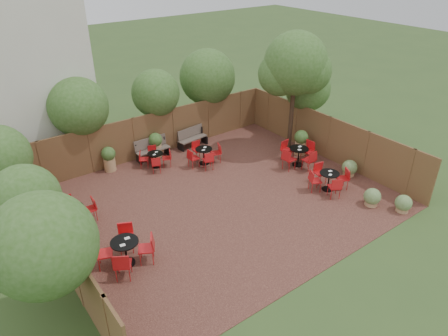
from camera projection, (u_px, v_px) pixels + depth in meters
ground at (220, 200)px, 15.80m from camera, size 80.00×80.00×0.00m
courtyard_paving at (220, 200)px, 15.79m from camera, size 12.00×10.00×0.02m
fence_back at (155, 134)px, 18.84m from camera, size 12.00×0.08×2.00m
fence_left at (55, 238)px, 12.18m from camera, size 0.08×10.00×2.00m
fence_right at (328, 138)px, 18.45m from camera, size 0.08×10.00×2.00m
neighbour_building at (18, 70)px, 17.15m from camera, size 5.00×4.00×8.00m
overhang_foliage at (145, 117)px, 16.02m from camera, size 15.61×10.92×2.76m
courtyard_tree at (295, 67)px, 17.74m from camera, size 2.86×2.77×5.47m
park_bench_left at (152, 148)px, 18.60m from camera, size 1.57×0.51×0.97m
park_bench_right at (192, 137)px, 19.72m from camera, size 1.53×0.67×0.92m
bistro_tables at (210, 184)px, 15.94m from camera, size 11.02×7.24×0.96m
planters at (159, 155)px, 17.74m from camera, size 11.59×4.37×1.16m
low_shrubs at (372, 188)px, 15.94m from camera, size 1.77×3.50×0.69m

